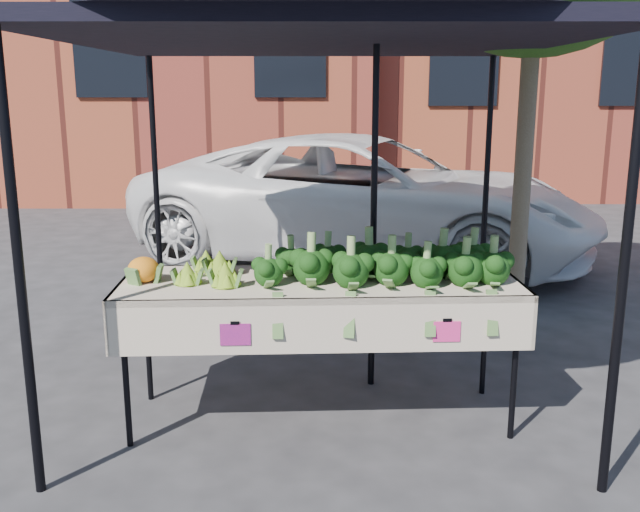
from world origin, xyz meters
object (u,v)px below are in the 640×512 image
at_px(table, 320,350).
at_px(canopy, 321,189).
at_px(vehicle, 367,26).
at_px(street_tree, 528,96).

height_order(table, canopy, canopy).
height_order(vehicle, street_tree, vehicle).
bearing_deg(table, street_tree, 41.23).
xyz_separation_m(table, vehicle, (0.53, 4.25, 2.27)).
height_order(canopy, street_tree, street_tree).
xyz_separation_m(table, street_tree, (1.58, 1.38, 1.52)).
bearing_deg(street_tree, table, -138.77).
distance_m(canopy, street_tree, 1.85).
xyz_separation_m(table, canopy, (0.01, 0.61, 0.92)).
height_order(table, vehicle, vehicle).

